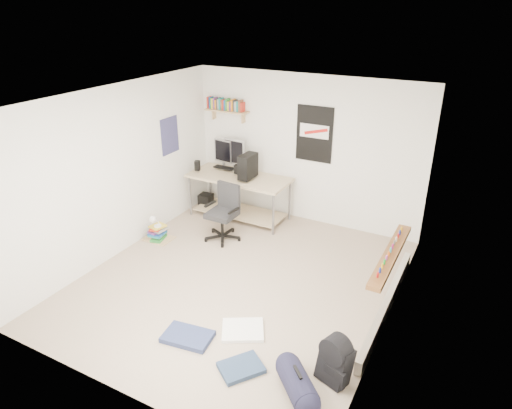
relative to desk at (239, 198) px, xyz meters
The scene contains 26 objects.
floor 2.06m from the desk, 60.32° to the right, with size 4.00×4.50×0.01m, color gray.
ceiling 2.94m from the desk, 60.32° to the right, with size 4.00×4.50×0.01m, color white.
back_wall 1.43m from the desk, 26.43° to the left, with size 4.00×0.01×2.50m, color silver.
left_wall 2.21m from the desk, 119.73° to the right, with size 0.01×4.50×2.50m, color silver.
right_wall 3.59m from the desk, 30.30° to the right, with size 0.01×4.50×2.50m, color silver.
desk is the anchor object (origin of this frame).
monitor_left 0.83m from the desk, 152.01° to the left, with size 0.37×0.09×0.41m, color #96969B.
monitor_right 0.74m from the desk, 133.04° to the left, with size 0.41×0.10×0.45m, color #B9B9BE.
pc_tower 0.68m from the desk, 15.94° to the right, with size 0.19×0.39×0.41m, color black.
keyboard 0.62m from the desk, 158.68° to the left, with size 0.39×0.14×0.02m, color black.
speaker_left 0.93m from the desk, 168.03° to the right, with size 0.09×0.09×0.17m, color black.
speaker_right 0.52m from the desk, 157.94° to the left, with size 0.08×0.08×0.16m, color black.
office_chair 0.86m from the desk, 78.94° to the right, with size 0.60×0.60×0.92m, color black.
wall_shelf 1.53m from the desk, 139.51° to the left, with size 0.80×0.22×0.24m, color tan.
poster_back_wall 1.72m from the desk, 22.33° to the left, with size 0.62×0.03×0.92m, color black.
poster_left_wall 1.60m from the desk, 150.47° to the right, with size 0.02×0.42×0.60m, color navy.
window 3.47m from the desk, 26.28° to the right, with size 0.10×1.50×1.26m, color brown.
baseboard_heater 3.31m from the desk, 26.24° to the right, with size 0.08×2.50×0.18m, color #B7B2A8.
backpack 3.96m from the desk, 45.97° to the right, with size 0.32×0.25×0.42m, color black.
duffel_bag 4.07m from the desk, 52.09° to the right, with size 0.26×0.26×0.52m, color black.
tshirt 3.10m from the desk, 59.39° to the right, with size 0.48×0.40×0.04m, color white.
jeans_a 3.26m from the desk, 70.62° to the right, with size 0.55×0.35×0.06m, color navy.
jeans_b 3.70m from the desk, 59.82° to the right, with size 0.44×0.33×0.06m, color #22334F.
book_stack 1.54m from the desk, 119.35° to the right, with size 0.49×0.40×0.33m, color brown.
desk_lamp 1.53m from the desk, 118.34° to the right, with size 0.12×0.20×0.20m, color white.
subwoofer 0.78m from the desk, behind, with size 0.22×0.22×0.25m, color black.
Camera 1 is at (2.71, -4.58, 3.56)m, focal length 32.00 mm.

